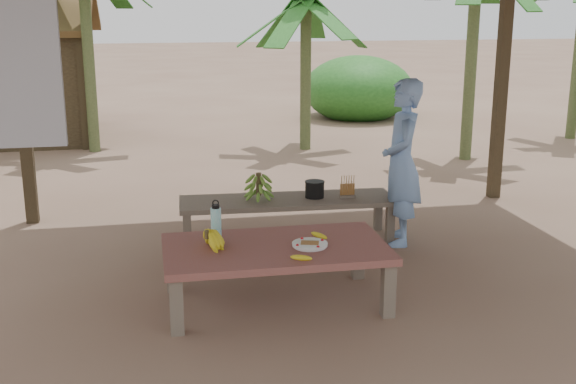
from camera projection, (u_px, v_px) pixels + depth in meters
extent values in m
plane|color=brown|center=(323.00, 278.00, 6.48)|extent=(80.00, 80.00, 0.00)
cube|color=black|center=(22.00, 103.00, 7.79)|extent=(0.13, 0.13, 2.70)
cube|color=black|center=(501.00, 91.00, 8.85)|extent=(0.13, 0.13, 2.70)
cube|color=slate|center=(11.00, 57.00, 3.36)|extent=(0.45, 0.05, 0.85)
cube|color=brown|center=(177.00, 306.00, 5.34)|extent=(0.10, 0.10, 0.44)
cube|color=brown|center=(388.00, 290.00, 5.64)|extent=(0.10, 0.10, 0.44)
cube|color=brown|center=(172.00, 267.00, 6.13)|extent=(0.10, 0.10, 0.44)
cube|color=brown|center=(358.00, 255.00, 6.43)|extent=(0.10, 0.10, 0.44)
cube|color=maroon|center=(276.00, 249.00, 5.82)|extent=(1.81, 1.01, 0.06)
cube|color=brown|center=(187.00, 233.00, 7.09)|extent=(0.08, 0.08, 0.40)
cube|color=brown|center=(390.00, 224.00, 7.38)|extent=(0.08, 0.08, 0.40)
cube|color=brown|center=(187.00, 220.00, 7.53)|extent=(0.08, 0.08, 0.40)
cube|color=brown|center=(378.00, 212.00, 7.82)|extent=(0.08, 0.08, 0.40)
cube|color=brown|center=(287.00, 201.00, 7.40)|extent=(2.23, 0.71, 0.05)
cylinder|color=white|center=(310.00, 246.00, 5.78)|extent=(0.26, 0.26, 0.01)
cylinder|color=white|center=(310.00, 244.00, 5.78)|extent=(0.29, 0.29, 0.02)
cube|color=brown|center=(310.00, 243.00, 5.78)|extent=(0.17, 0.14, 0.02)
ellipsoid|color=yellow|center=(301.00, 258.00, 5.47)|extent=(0.17, 0.06, 0.04)
ellipsoid|color=yellow|center=(319.00, 235.00, 6.00)|extent=(0.14, 0.14, 0.04)
cylinder|color=#44CAD5|center=(216.00, 223.00, 5.99)|extent=(0.09, 0.09, 0.25)
cylinder|color=black|center=(216.00, 206.00, 5.96)|extent=(0.06, 0.06, 0.03)
torus|color=black|center=(216.00, 203.00, 5.95)|extent=(0.06, 0.01, 0.06)
cylinder|color=black|center=(315.00, 190.00, 7.42)|extent=(0.19, 0.19, 0.16)
imported|color=#6D93CF|center=(402.00, 163.00, 7.23)|extent=(0.53, 0.69, 1.68)
cylinder|color=#596638|center=(471.00, 59.00, 11.01)|extent=(0.18, 0.18, 3.12)
cylinder|color=#596638|center=(306.00, 74.00, 11.88)|extent=(0.18, 0.18, 2.50)
cylinder|color=#596638|center=(89.00, 55.00, 11.62)|extent=(0.18, 0.18, 3.15)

